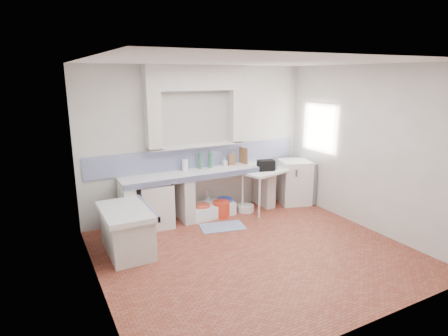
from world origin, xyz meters
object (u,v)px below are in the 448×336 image
sink (210,210)px  fridge (294,182)px  stove (156,205)px  side_table (266,190)px

sink → fridge: size_ratio=0.97×
sink → stove: bearing=176.0°
side_table → fridge: bearing=-9.9°
side_table → sink: bearing=154.3°
stove → fridge: 2.95m
stove → side_table: bearing=-0.1°
sink → side_table: 1.18m
side_table → fridge: size_ratio=1.07×
sink → fridge: bearing=-8.3°
sink → side_table: side_table is taller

